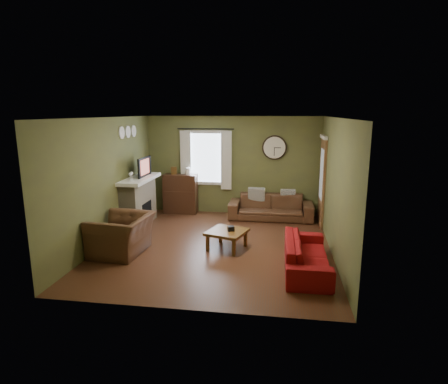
# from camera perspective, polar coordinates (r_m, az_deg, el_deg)

# --- Properties ---
(floor) EXTENTS (4.60, 5.20, 0.00)m
(floor) POSITION_cam_1_polar(r_m,az_deg,el_deg) (7.82, -1.17, -8.13)
(floor) COLOR #4C2A1A
(floor) RESTS_ON ground
(ceiling) EXTENTS (4.60, 5.20, 0.00)m
(ceiling) POSITION_cam_1_polar(r_m,az_deg,el_deg) (7.34, -1.26, 11.28)
(ceiling) COLOR white
(ceiling) RESTS_ON ground
(wall_left) EXTENTS (0.00, 5.20, 2.60)m
(wall_left) POSITION_cam_1_polar(r_m,az_deg,el_deg) (8.17, -17.32, 1.65)
(wall_left) COLOR brown
(wall_left) RESTS_ON ground
(wall_right) EXTENTS (0.00, 5.20, 2.60)m
(wall_right) POSITION_cam_1_polar(r_m,az_deg,el_deg) (7.45, 16.52, 0.71)
(wall_right) COLOR brown
(wall_right) RESTS_ON ground
(wall_back) EXTENTS (4.60, 0.00, 2.60)m
(wall_back) POSITION_cam_1_polar(r_m,az_deg,el_deg) (10.01, 1.29, 4.04)
(wall_back) COLOR brown
(wall_back) RESTS_ON ground
(wall_front) EXTENTS (4.60, 0.00, 2.60)m
(wall_front) POSITION_cam_1_polar(r_m,az_deg,el_deg) (5.00, -6.23, -4.32)
(wall_front) COLOR brown
(wall_front) RESTS_ON ground
(fireplace) EXTENTS (0.40, 1.40, 1.10)m
(fireplace) POSITION_cam_1_polar(r_m,az_deg,el_deg) (9.28, -12.87, -1.63)
(fireplace) COLOR gray
(fireplace) RESTS_ON floor
(firebox) EXTENTS (0.04, 0.60, 0.55)m
(firebox) POSITION_cam_1_polar(r_m,az_deg,el_deg) (9.27, -11.70, -3.18)
(firebox) COLOR black
(firebox) RESTS_ON fireplace
(mantel) EXTENTS (0.58, 1.60, 0.08)m
(mantel) POSITION_cam_1_polar(r_m,az_deg,el_deg) (9.15, -12.87, 1.95)
(mantel) COLOR white
(mantel) RESTS_ON fireplace
(tv) EXTENTS (0.08, 0.60, 0.35)m
(tv) POSITION_cam_1_polar(r_m,az_deg,el_deg) (9.24, -12.48, 3.42)
(tv) COLOR black
(tv) RESTS_ON mantel
(tv_screen) EXTENTS (0.02, 0.62, 0.36)m
(tv_screen) POSITION_cam_1_polar(r_m,az_deg,el_deg) (9.21, -12.03, 3.76)
(tv_screen) COLOR #994C3F
(tv_screen) RESTS_ON mantel
(medallion_left) EXTENTS (0.28, 0.28, 0.03)m
(medallion_left) POSITION_cam_1_polar(r_m,az_deg,el_deg) (8.78, -15.33, 8.71)
(medallion_left) COLOR white
(medallion_left) RESTS_ON wall_left
(medallion_mid) EXTENTS (0.28, 0.28, 0.03)m
(medallion_mid) POSITION_cam_1_polar(r_m,az_deg,el_deg) (9.10, -14.44, 8.87)
(medallion_mid) COLOR white
(medallion_mid) RESTS_ON wall_left
(medallion_right) EXTENTS (0.28, 0.28, 0.03)m
(medallion_right) POSITION_cam_1_polar(r_m,az_deg,el_deg) (9.43, -13.62, 9.01)
(medallion_right) COLOR white
(medallion_right) RESTS_ON wall_left
(window_pane) EXTENTS (1.00, 0.02, 1.30)m
(window_pane) POSITION_cam_1_polar(r_m,az_deg,el_deg) (10.08, -2.68, 5.23)
(window_pane) COLOR silver
(window_pane) RESTS_ON wall_back
(curtain_rod) EXTENTS (0.03, 0.03, 1.50)m
(curtain_rod) POSITION_cam_1_polar(r_m,az_deg,el_deg) (9.91, -2.84, 9.58)
(curtain_rod) COLOR black
(curtain_rod) RESTS_ON wall_back
(curtain_left) EXTENTS (0.28, 0.04, 1.55)m
(curtain_left) POSITION_cam_1_polar(r_m,az_deg,el_deg) (10.11, -5.86, 4.92)
(curtain_left) COLOR silver
(curtain_left) RESTS_ON wall_back
(curtain_right) EXTENTS (0.28, 0.04, 1.55)m
(curtain_right) POSITION_cam_1_polar(r_m,az_deg,el_deg) (9.89, 0.34, 4.82)
(curtain_right) COLOR silver
(curtain_right) RESTS_ON wall_back
(wall_clock) EXTENTS (0.64, 0.06, 0.64)m
(wall_clock) POSITION_cam_1_polar(r_m,az_deg,el_deg) (9.83, 7.69, 6.72)
(wall_clock) COLOR white
(wall_clock) RESTS_ON wall_back
(door) EXTENTS (0.05, 0.90, 2.10)m
(door) POSITION_cam_1_polar(r_m,az_deg,el_deg) (9.29, 14.72, 1.45)
(door) COLOR brown
(door) RESTS_ON floor
(bookshelf) EXTENTS (0.89, 0.38, 1.06)m
(bookshelf) POSITION_cam_1_polar(r_m,az_deg,el_deg) (10.21, -6.64, -0.26)
(bookshelf) COLOR #381F13
(bookshelf) RESTS_ON floor
(book) EXTENTS (0.23, 0.25, 0.02)m
(book) POSITION_cam_1_polar(r_m,az_deg,el_deg) (10.24, -6.08, 2.23)
(book) COLOR brown
(book) RESTS_ON bookshelf
(sofa_brown) EXTENTS (2.13, 0.83, 0.62)m
(sofa_brown) POSITION_cam_1_polar(r_m,az_deg,el_deg) (9.70, 7.13, -2.28)
(sofa_brown) COLOR #4B2E1E
(sofa_brown) RESTS_ON floor
(pillow_left) EXTENTS (0.39, 0.14, 0.38)m
(pillow_left) POSITION_cam_1_polar(r_m,az_deg,el_deg) (9.86, 9.69, -0.69)
(pillow_left) COLOR #919497
(pillow_left) RESTS_ON sofa_brown
(pillow_right) EXTENTS (0.44, 0.15, 0.44)m
(pillow_right) POSITION_cam_1_polar(r_m,az_deg,el_deg) (9.83, 4.98, -0.60)
(pillow_right) COLOR #919497
(pillow_right) RESTS_ON sofa_brown
(sofa_red) EXTENTS (0.74, 1.88, 0.55)m
(sofa_red) POSITION_cam_1_polar(r_m,az_deg,el_deg) (6.76, 12.48, -9.26)
(sofa_red) COLOR maroon
(sofa_red) RESTS_ON floor
(armchair) EXTENTS (1.07, 1.21, 0.75)m
(armchair) POSITION_cam_1_polar(r_m,az_deg,el_deg) (7.57, -15.29, -6.29)
(armchair) COLOR #4B2E1E
(armchair) RESTS_ON floor
(coffee_table) EXTENTS (0.90, 0.90, 0.38)m
(coffee_table) POSITION_cam_1_polar(r_m,az_deg,el_deg) (7.58, 0.45, -7.28)
(coffee_table) COLOR brown
(coffee_table) RESTS_ON floor
(tissue_box) EXTENTS (0.16, 0.16, 0.10)m
(tissue_box) POSITION_cam_1_polar(r_m,az_deg,el_deg) (7.50, 1.05, -5.81)
(tissue_box) COLOR black
(tissue_box) RESTS_ON coffee_table
(wine_glass_a) EXTENTS (0.07, 0.07, 0.19)m
(wine_glass_a) POSITION_cam_1_polar(r_m,az_deg,el_deg) (8.62, -14.08, 2.21)
(wine_glass_a) COLOR white
(wine_glass_a) RESTS_ON mantel
(wine_glass_b) EXTENTS (0.07, 0.07, 0.20)m
(wine_glass_b) POSITION_cam_1_polar(r_m,az_deg,el_deg) (8.70, -13.86, 2.33)
(wine_glass_b) COLOR white
(wine_glass_b) RESTS_ON mantel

